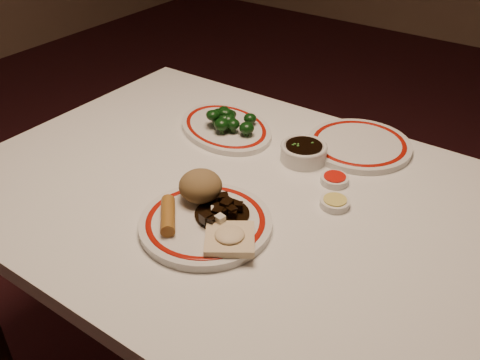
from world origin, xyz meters
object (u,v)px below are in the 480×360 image
object	(u,v)px
main_plate	(206,223)
soy_bowl	(304,153)
stirfry_heap	(222,211)
broccoli_pile	(226,118)
fried_wonton	(230,238)
broccoli_plate	(226,128)
spring_roll	(168,215)
rice_mound	(200,186)
dining_table	(230,219)

from	to	relation	value
main_plate	soy_bowl	distance (m)	0.34
stirfry_heap	broccoli_pile	world-z (taller)	broccoli_pile
main_plate	fried_wonton	distance (m)	0.09
broccoli_plate	spring_roll	bearing A→B (deg)	-68.95
fried_wonton	broccoli_plate	size ratio (longest dim) A/B	0.37
stirfry_heap	rice_mound	bearing A→B (deg)	164.16
stirfry_heap	broccoli_plate	distance (m)	0.39
fried_wonton	rice_mound	bearing A→B (deg)	149.62
fried_wonton	stirfry_heap	size ratio (longest dim) A/B	1.14
rice_mound	broccoli_plate	bearing A→B (deg)	117.84
dining_table	broccoli_plate	world-z (taller)	broccoli_plate
fried_wonton	broccoli_plate	xyz separation A→B (m)	(-0.29, 0.38, -0.02)
stirfry_heap	broccoli_plate	bearing A→B (deg)	125.67
broccoli_plate	soy_bowl	size ratio (longest dim) A/B	3.17
dining_table	stirfry_heap	xyz separation A→B (m)	(0.06, -0.11, 0.12)
main_plate	stirfry_heap	bearing A→B (deg)	61.46
fried_wonton	stirfry_heap	distance (m)	0.08
spring_roll	soy_bowl	size ratio (longest dim) A/B	0.95
broccoli_pile	soy_bowl	world-z (taller)	broccoli_pile
main_plate	broccoli_plate	distance (m)	0.41
soy_bowl	spring_roll	bearing A→B (deg)	-103.12
rice_mound	broccoli_pile	bearing A→B (deg)	117.38
rice_mound	broccoli_pile	size ratio (longest dim) A/B	0.65
stirfry_heap	fried_wonton	bearing A→B (deg)	-43.03
dining_table	spring_roll	xyz separation A→B (m)	(-0.01, -0.19, 0.12)
dining_table	stirfry_heap	distance (m)	0.18
stirfry_heap	broccoli_plate	xyz separation A→B (m)	(-0.23, 0.32, -0.02)
spring_roll	stirfry_heap	xyz separation A→B (m)	(0.08, 0.08, -0.00)
rice_mound	main_plate	bearing A→B (deg)	-44.33
dining_table	main_plate	distance (m)	0.18
main_plate	stirfry_heap	size ratio (longest dim) A/B	2.91
fried_wonton	broccoli_pile	world-z (taller)	broccoli_pile
spring_roll	broccoli_plate	bearing A→B (deg)	69.50
broccoli_pile	main_plate	bearing A→B (deg)	-59.28
main_plate	broccoli_plate	bearing A→B (deg)	121.05
rice_mound	fried_wonton	distance (m)	0.16
dining_table	spring_roll	bearing A→B (deg)	-94.39
rice_mound	spring_roll	xyz separation A→B (m)	(-0.01, -0.10, -0.02)
dining_table	main_plate	size ratio (longest dim) A/B	3.60
broccoli_plate	broccoli_pile	bearing A→B (deg)	-36.93
broccoli_plate	broccoli_pile	size ratio (longest dim) A/B	2.47
soy_bowl	broccoli_plate	bearing A→B (deg)	177.52
dining_table	broccoli_pile	xyz separation A→B (m)	(-0.16, 0.20, 0.13)
dining_table	fried_wonton	size ratio (longest dim) A/B	9.18
main_plate	rice_mound	size ratio (longest dim) A/B	3.62
spring_roll	soy_bowl	xyz separation A→B (m)	(0.09, 0.39, -0.01)
spring_roll	broccoli_plate	size ratio (longest dim) A/B	0.30
dining_table	rice_mound	size ratio (longest dim) A/B	13.04
dining_table	rice_mound	world-z (taller)	rice_mound
spring_roll	broccoli_pile	size ratio (longest dim) A/B	0.74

